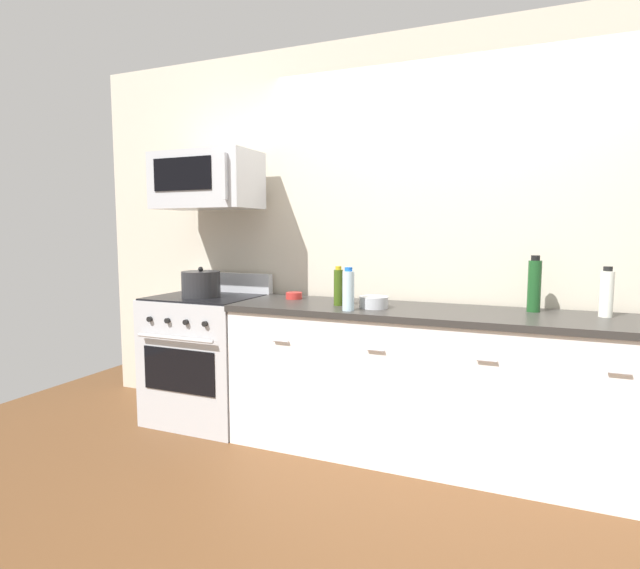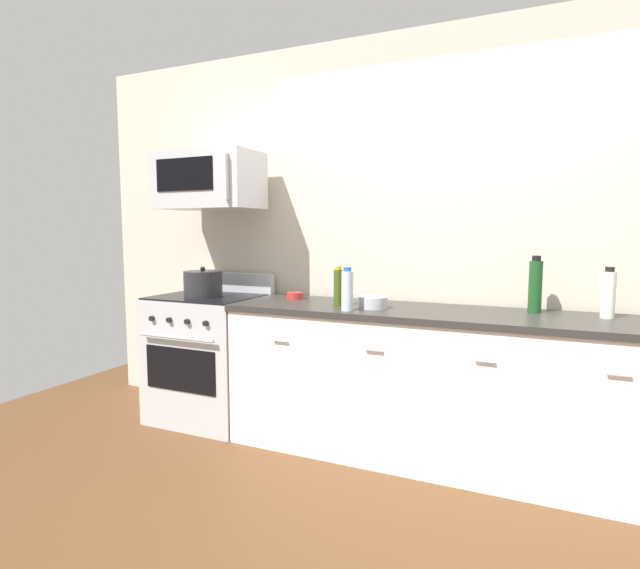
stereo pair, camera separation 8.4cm
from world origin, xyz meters
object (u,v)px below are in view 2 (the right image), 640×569
Objects in this scene: bottle_olive_oil at (338,287)px; bottle_wine_green at (535,286)px; range_oven at (209,356)px; bottle_water_clear at (347,290)px; microwave at (209,181)px; stockpot at (203,284)px; bowl_red_small at (295,295)px; bowl_steel_prep at (373,302)px; bottle_vinegar_white at (608,294)px.

bottle_olive_oil is 1.17m from bottle_wine_green.
bottle_water_clear reaches higher than range_oven.
microwave is 0.74m from stockpot.
bottle_olive_oil is 1.05m from stockpot.
bowl_red_small is 0.66m from bowl_steel_prep.
bottle_olive_oil is at bearing 176.56° from bowl_steel_prep.
range_oven is 1.33m from bottle_water_clear.
bottle_vinegar_white is at bearing 1.69° from microwave.
bowl_steel_prep is (-0.91, -0.23, -0.12)m from bottle_wine_green.
bottle_wine_green is at bearing 3.04° from microwave.
bottle_wine_green is (2.20, 0.16, 0.61)m from range_oven.
bottle_water_clear is 0.78× the size of bottle_wine_green.
bottle_vinegar_white is (1.39, 0.34, 0.01)m from bottle_water_clear.
range_oven is 2.28m from bottle_wine_green.
bowl_red_small is at bearing -178.57° from bottle_wine_green.
bowl_red_small is (-1.91, 0.00, -0.11)m from bottle_vinegar_white.
bowl_red_small is 0.42× the size of stockpot.
bottle_vinegar_white reaches higher than stockpot.
stockpot reaches higher than range_oven.
microwave is 2.72× the size of stockpot.
bottle_olive_oil is (-0.13, 0.17, -0.00)m from bottle_water_clear.
microwave reaches higher than bottle_wine_green.
range_oven is at bearing -90.29° from microwave.
bowl_red_small is at bearing 156.50° from bottle_olive_oil.
bottle_vinegar_white is (2.56, 0.12, 0.58)m from range_oven.
stockpot is (-0.00, -0.10, -0.74)m from microwave.
range_oven is 3.91× the size of stockpot.
bottle_olive_oil is at bearing -23.50° from bowl_red_small.
bowl_steel_prep is 0.65× the size of stockpot.
range_oven is 9.34× the size of bowl_red_small.
bottle_vinegar_white is (2.56, 0.08, -0.70)m from microwave.
bottle_water_clear reaches higher than bowl_steel_prep.
bottle_water_clear is at bearing -125.18° from bowl_steel_prep.
range_oven is 4.27× the size of bottle_olive_oil.
bottle_wine_green is (1.02, 0.38, 0.03)m from bottle_water_clear.
bowl_red_small is at bearing 6.83° from microwave.
microwave is (0.00, 0.04, 1.28)m from range_oven.
bottle_olive_oil is at bearing -169.57° from bottle_wine_green.
microwave is at bearing 167.31° from bottle_water_clear.
bottle_water_clear reaches higher than stockpot.
microwave is 2.88× the size of bottle_water_clear.
bottle_vinegar_white is 2.57m from stockpot.
bowl_red_small is 0.64× the size of bowl_steel_prep.
bottle_vinegar_white is at bearing -0.07° from bowl_red_small.
bowl_red_small is 0.68m from stockpot.
bottle_wine_green is at bearing 4.21° from range_oven.
bottle_water_clear is (1.18, -0.27, -0.71)m from microwave.
bottle_wine_green is 2.89× the size of bowl_red_small.
bottle_vinegar_white reaches higher than bowl_steel_prep.
bottle_water_clear is at bearing -8.08° from stockpot.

